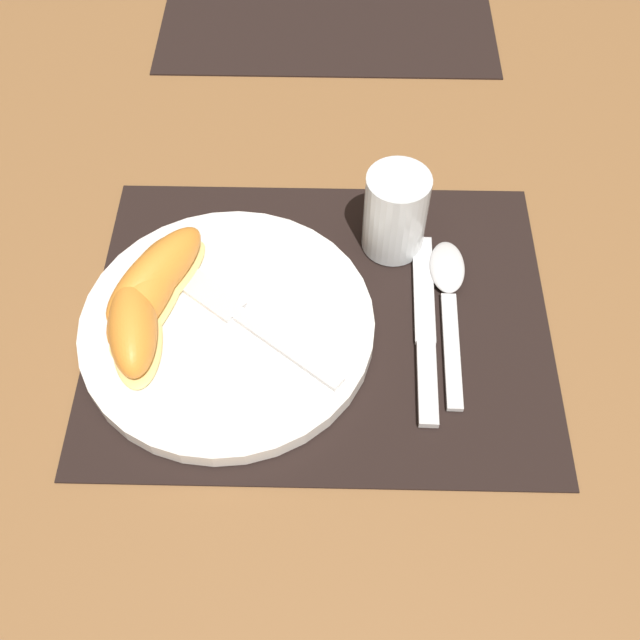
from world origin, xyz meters
TOP-DOWN VIEW (x-y plane):
  - ground_plane at (0.00, 0.00)m, footprint 3.00×3.00m
  - placemat at (0.00, 0.00)m, footprint 0.42×0.33m
  - plate at (-0.08, -0.02)m, footprint 0.27×0.27m
  - juice_glass at (0.07, 0.09)m, footprint 0.06×0.06m
  - knife at (0.10, -0.01)m, footprint 0.02×0.21m
  - spoon at (0.12, 0.03)m, footprint 0.04×0.18m
  - fork at (-0.07, -0.02)m, footprint 0.16×0.13m
  - citrus_wedge_0 at (-0.15, 0.02)m, footprint 0.10×0.13m
  - citrus_wedge_1 at (-0.15, -0.00)m, footprint 0.08×0.14m
  - citrus_wedge_2 at (-0.16, -0.04)m, footprint 0.06×0.11m

SIDE VIEW (x-z plane):
  - ground_plane at x=0.00m, z-range 0.00..0.00m
  - placemat at x=0.00m, z-range 0.00..0.00m
  - knife at x=0.10m, z-range 0.00..0.01m
  - spoon at x=0.12m, z-range 0.00..0.01m
  - plate at x=-0.08m, z-range 0.00..0.02m
  - fork at x=-0.07m, z-range 0.02..0.02m
  - citrus_wedge_1 at x=-0.15m, z-range 0.02..0.06m
  - citrus_wedge_0 at x=-0.15m, z-range 0.02..0.06m
  - citrus_wedge_2 at x=-0.16m, z-range 0.02..0.06m
  - juice_glass at x=0.07m, z-range 0.00..0.09m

